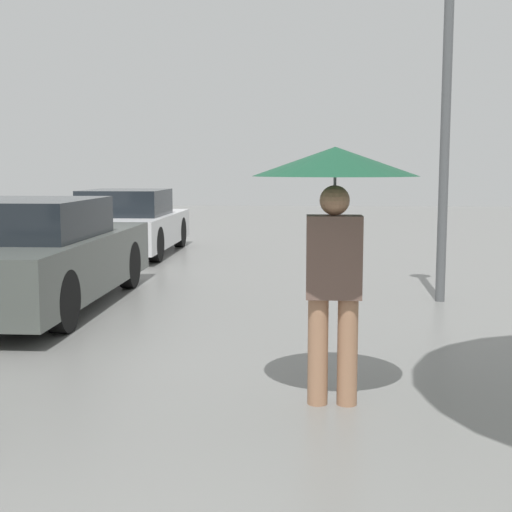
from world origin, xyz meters
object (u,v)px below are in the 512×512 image
Objects in this scene: parked_car_farthest at (128,224)px; street_lamp at (447,81)px; parked_car_middle at (34,256)px; pedestrian at (335,194)px.

street_lamp is at bearing -41.94° from parked_car_farthest.
parked_car_middle is 1.14× the size of parked_car_farthest.
parked_car_farthest is 7.11m from street_lamp.
pedestrian is at bearing -44.15° from parked_car_middle.
pedestrian is 0.47× the size of parked_car_farthest.
pedestrian is at bearing -67.21° from parked_car_farthest.
street_lamp is (4.87, 0.68, 2.06)m from parked_car_middle.
parked_car_middle is 1.08× the size of street_lamp.
street_lamp reaches higher than parked_car_farthest.
parked_car_middle is at bearing -172.04° from street_lamp.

